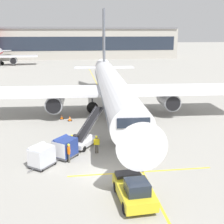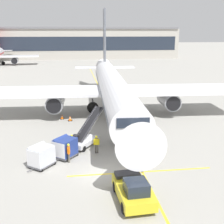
% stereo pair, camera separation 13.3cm
% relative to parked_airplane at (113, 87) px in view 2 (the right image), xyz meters
% --- Properties ---
extents(ground_plane, '(600.00, 600.00, 0.00)m').
position_rel_parked_airplane_xyz_m(ground_plane, '(-3.23, -17.44, -3.86)').
color(ground_plane, '#9E9B93').
extents(parked_airplane, '(35.26, 44.77, 15.27)m').
position_rel_parked_airplane_xyz_m(parked_airplane, '(0.00, 0.00, 0.00)').
color(parked_airplane, white).
rests_on(parked_airplane, ground).
extents(belt_loader, '(3.93, 4.88, 3.48)m').
position_rel_parked_airplane_xyz_m(belt_loader, '(-4.31, -11.14, -2.93)').
color(belt_loader, silver).
rests_on(belt_loader, ground).
extents(baggage_cart_lead, '(2.49, 2.64, 1.91)m').
position_rel_parked_airplane_xyz_m(baggage_cart_lead, '(-6.24, -13.83, -2.86)').
color(baggage_cart_lead, '#515156').
rests_on(baggage_cart_lead, ground).
extents(baggage_cart_second, '(2.49, 2.64, 1.91)m').
position_rel_parked_airplane_xyz_m(baggage_cart_second, '(-8.21, -15.50, -2.86)').
color(baggage_cart_second, '#515156').
rests_on(baggage_cart_second, ground).
extents(pushback_tug, '(2.36, 4.52, 1.83)m').
position_rel_parked_airplane_xyz_m(pushback_tug, '(-1.51, -21.85, -3.03)').
color(pushback_tug, gold).
rests_on(pushback_tug, ground).
extents(ground_crew_by_loader, '(0.26, 0.57, 1.74)m').
position_rel_parked_airplane_xyz_m(ground_crew_by_loader, '(-5.88, -14.97, -2.86)').
color(ground_crew_by_loader, '#514C42').
rests_on(ground_crew_by_loader, ground).
extents(ground_crew_by_carts, '(0.57, 0.29, 1.74)m').
position_rel_parked_airplane_xyz_m(ground_crew_by_carts, '(-3.30, -13.22, -2.86)').
color(ground_crew_by_carts, '#514C42').
rests_on(ground_crew_by_carts, ground).
extents(ground_crew_marshaller, '(0.41, 0.49, 1.74)m').
position_rel_parked_airplane_xyz_m(ground_crew_marshaller, '(-5.60, -12.63, -2.86)').
color(ground_crew_marshaller, black).
rests_on(ground_crew_marshaller, ground).
extents(safety_cone_engine_keepout, '(0.56, 0.56, 0.64)m').
position_rel_parked_airplane_xyz_m(safety_cone_engine_keepout, '(-5.83, -2.15, -3.55)').
color(safety_cone_engine_keepout, black).
rests_on(safety_cone_engine_keepout, ground).
extents(safety_cone_wingtip, '(0.53, 0.53, 0.60)m').
position_rel_parked_airplane_xyz_m(safety_cone_wingtip, '(-6.89, -1.19, -3.57)').
color(safety_cone_wingtip, black).
rests_on(safety_cone_wingtip, ground).
extents(apron_guidance_line_lead_in, '(0.20, 110.00, 0.01)m').
position_rel_parked_airplane_xyz_m(apron_guidance_line_lead_in, '(0.10, -0.83, -3.85)').
color(apron_guidance_line_lead_in, yellow).
rests_on(apron_guidance_line_lead_in, ground).
extents(apron_guidance_line_stop_bar, '(12.00, 0.20, 0.01)m').
position_rel_parked_airplane_xyz_m(apron_guidance_line_stop_bar, '(-0.04, -17.67, -3.85)').
color(apron_guidance_line_stop_bar, yellow).
rests_on(apron_guidance_line_stop_bar, ground).
extents(terminal_building, '(109.73, 21.58, 13.00)m').
position_rel_parked_airplane_xyz_m(terminal_building, '(-15.14, 95.78, 2.59)').
color(terminal_building, '#A8A399').
rests_on(terminal_building, ground).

